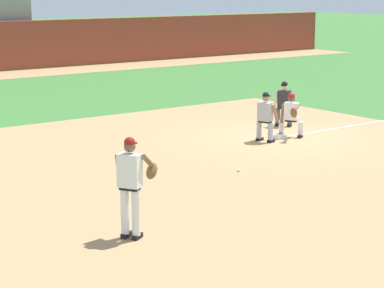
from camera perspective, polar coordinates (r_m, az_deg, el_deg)
ground_plane at (r=22.39m, az=6.57°, el=0.45°), size 160.00×160.00×0.00m
infield_dirt_patch at (r=17.86m, az=2.35°, el=-2.43°), size 18.00×18.00×0.01m
warning_track_strip at (r=39.22m, az=-13.95°, el=5.13°), size 48.00×3.20×0.01m
first_base_bag at (r=22.38m, az=6.57°, el=0.56°), size 0.38×0.38×0.09m
baseball at (r=18.25m, az=3.58°, el=-2.02°), size 0.07×0.07×0.07m
pitcher at (r=13.28m, az=-4.62°, el=-2.84°), size 0.84×0.57×1.86m
first_baseman at (r=22.42m, az=7.58°, el=2.34°), size 0.82×1.02×1.34m
baserunner at (r=21.68m, az=5.62°, el=2.22°), size 0.53×0.65×1.46m
umpire at (r=24.16m, az=7.03°, el=3.19°), size 0.63×0.68×1.46m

